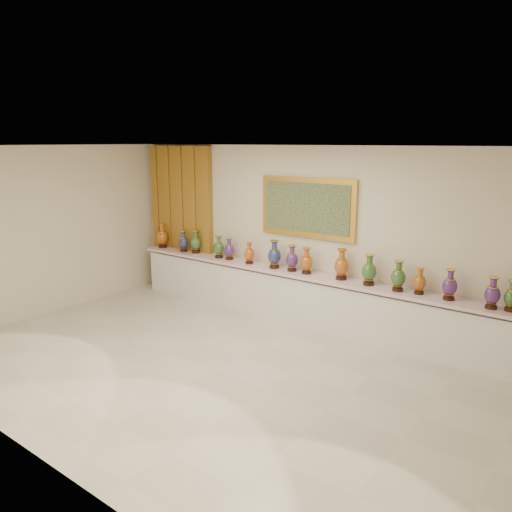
{
  "coord_description": "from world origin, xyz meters",
  "views": [
    {
      "loc": [
        4.27,
        -4.68,
        3.07
      ],
      "look_at": [
        -0.57,
        1.7,
        1.22
      ],
      "focal_mm": 35.0,
      "sensor_mm": 36.0,
      "label": 1
    }
  ],
  "objects_px": {
    "counter": "(303,299)",
    "vase_0": "(162,237)",
    "vase_1": "(183,242)",
    "vase_2": "(196,243)"
  },
  "relations": [
    {
      "from": "vase_0",
      "to": "vase_2",
      "type": "distance_m",
      "value": 0.9
    },
    {
      "from": "vase_2",
      "to": "vase_0",
      "type": "bearing_deg",
      "value": -176.68
    },
    {
      "from": "vase_0",
      "to": "vase_1",
      "type": "height_order",
      "value": "vase_0"
    },
    {
      "from": "counter",
      "to": "vase_1",
      "type": "xyz_separation_m",
      "value": [
        -2.79,
        -0.04,
        0.65
      ]
    },
    {
      "from": "counter",
      "to": "vase_0",
      "type": "bearing_deg",
      "value": -179.47
    },
    {
      "from": "vase_0",
      "to": "vase_1",
      "type": "xyz_separation_m",
      "value": [
        0.62,
        -0.01,
        -0.03
      ]
    },
    {
      "from": "vase_1",
      "to": "vase_2",
      "type": "distance_m",
      "value": 0.29
    },
    {
      "from": "vase_1",
      "to": "vase_2",
      "type": "xyz_separation_m",
      "value": [
        0.28,
        0.06,
        0.01
      ]
    },
    {
      "from": "counter",
      "to": "vase_0",
      "type": "xyz_separation_m",
      "value": [
        -3.42,
        -0.03,
        0.68
      ]
    },
    {
      "from": "counter",
      "to": "vase_2",
      "type": "distance_m",
      "value": 2.6
    }
  ]
}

